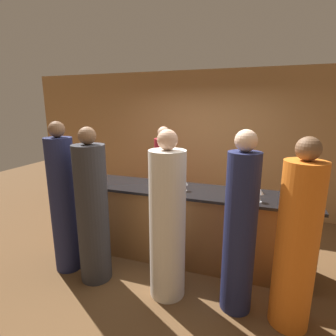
% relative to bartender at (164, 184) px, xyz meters
% --- Properties ---
extents(ground_plane, '(14.00, 14.00, 0.00)m').
position_rel_bartender_xyz_m(ground_plane, '(0.48, -0.73, -0.84)').
color(ground_plane, brown).
extents(back_wall, '(8.00, 0.06, 2.80)m').
position_rel_bartender_xyz_m(back_wall, '(0.48, 1.26, 0.56)').
color(back_wall, '#A37547').
rests_on(back_wall, ground_plane).
extents(bar_counter, '(3.43, 0.68, 1.03)m').
position_rel_bartender_xyz_m(bar_counter, '(0.48, -0.73, -0.33)').
color(bar_counter, brown).
rests_on(bar_counter, ground_plane).
extents(bartender, '(0.31, 0.31, 1.80)m').
position_rel_bartender_xyz_m(bartender, '(0.00, 0.00, 0.00)').
color(bartender, maroon).
rests_on(bartender, ground_plane).
extents(guest_0, '(0.37, 0.37, 1.87)m').
position_rel_bartender_xyz_m(guest_0, '(1.86, -1.50, 0.02)').
color(guest_0, orange).
rests_on(guest_0, ground_plane).
extents(guest_1, '(0.32, 0.32, 1.91)m').
position_rel_bartender_xyz_m(guest_1, '(1.34, -1.46, 0.05)').
color(guest_1, '#1E234C').
rests_on(guest_1, ground_plane).
extents(guest_2, '(0.33, 0.33, 1.94)m').
position_rel_bartender_xyz_m(guest_2, '(-0.84, -1.44, 0.07)').
color(guest_2, '#1E234C').
rests_on(guest_2, ground_plane).
extents(guest_3, '(0.38, 0.38, 1.90)m').
position_rel_bartender_xyz_m(guest_3, '(-0.36, -1.51, 0.04)').
color(guest_3, '#2D2D33').
rests_on(guest_3, ground_plane).
extents(guest_4, '(0.40, 0.40, 1.89)m').
position_rel_bartender_xyz_m(guest_4, '(0.58, -1.49, 0.03)').
color(guest_4, silver).
rests_on(guest_4, ground_plane).
extents(wine_bottle_0, '(0.07, 0.07, 0.30)m').
position_rel_bartender_xyz_m(wine_bottle_0, '(1.39, -0.48, 0.31)').
color(wine_bottle_0, '#19381E').
rests_on(wine_bottle_0, bar_counter).
extents(ice_bucket, '(0.16, 0.16, 0.21)m').
position_rel_bartender_xyz_m(ice_bucket, '(0.36, -0.62, 0.29)').
color(ice_bucket, silver).
rests_on(ice_bucket, bar_counter).
extents(wine_glass_0, '(0.06, 0.06, 0.14)m').
position_rel_bartender_xyz_m(wine_glass_0, '(1.37, -0.95, 0.29)').
color(wine_glass_0, silver).
rests_on(wine_glass_0, bar_counter).
extents(wine_glass_1, '(0.06, 0.06, 0.16)m').
position_rel_bartender_xyz_m(wine_glass_1, '(-0.96, -0.89, 0.30)').
color(wine_glass_1, silver).
rests_on(wine_glass_1, bar_counter).
extents(wine_glass_2, '(0.07, 0.07, 0.16)m').
position_rel_bartender_xyz_m(wine_glass_2, '(1.94, -1.02, 0.30)').
color(wine_glass_2, silver).
rests_on(wine_glass_2, bar_counter).
extents(wine_glass_3, '(0.08, 0.08, 0.14)m').
position_rel_bartender_xyz_m(wine_glass_3, '(0.58, -0.79, 0.29)').
color(wine_glass_3, silver).
rests_on(wine_glass_3, bar_counter).
extents(wine_glass_4, '(0.07, 0.07, 0.15)m').
position_rel_bartender_xyz_m(wine_glass_4, '(-0.75, -0.99, 0.29)').
color(wine_glass_4, silver).
rests_on(wine_glass_4, bar_counter).
extents(wine_glass_5, '(0.08, 0.08, 0.16)m').
position_rel_bartender_xyz_m(wine_glass_5, '(1.52, -0.91, 0.30)').
color(wine_glass_5, silver).
rests_on(wine_glass_5, bar_counter).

